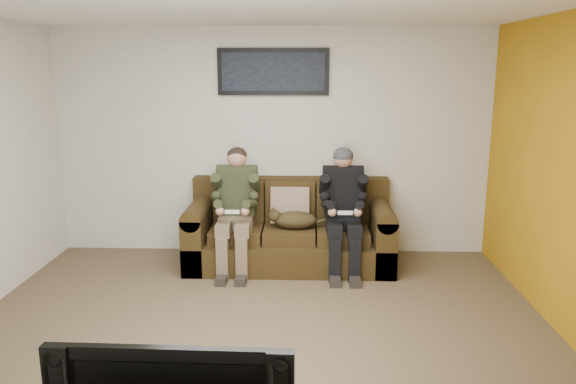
{
  "coord_description": "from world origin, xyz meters",
  "views": [
    {
      "loc": [
        0.4,
        -4.19,
        2.16
      ],
      "look_at": [
        0.21,
        1.2,
        0.95
      ],
      "focal_mm": 35.0,
      "sensor_mm": 36.0,
      "label": 1
    }
  ],
  "objects_px": {
    "person_left": "(236,202)",
    "cat": "(293,220)",
    "framed_poster": "(273,72)",
    "sofa": "(290,232)",
    "person_right": "(343,203)"
  },
  "relations": [
    {
      "from": "cat",
      "to": "framed_poster",
      "type": "height_order",
      "value": "framed_poster"
    },
    {
      "from": "person_left",
      "to": "framed_poster",
      "type": "distance_m",
      "value": 1.53
    },
    {
      "from": "person_left",
      "to": "cat",
      "type": "relative_size",
      "value": 1.98
    },
    {
      "from": "person_left",
      "to": "framed_poster",
      "type": "relative_size",
      "value": 1.04
    },
    {
      "from": "sofa",
      "to": "person_right",
      "type": "relative_size",
      "value": 1.7
    },
    {
      "from": "sofa",
      "to": "framed_poster",
      "type": "bearing_deg",
      "value": 117.38
    },
    {
      "from": "person_left",
      "to": "sofa",
      "type": "bearing_deg",
      "value": 18.01
    },
    {
      "from": "cat",
      "to": "person_left",
      "type": "bearing_deg",
      "value": 179.79
    },
    {
      "from": "person_left",
      "to": "cat",
      "type": "xyz_separation_m",
      "value": [
        0.62,
        -0.0,
        -0.19
      ]
    },
    {
      "from": "sofa",
      "to": "cat",
      "type": "distance_m",
      "value": 0.28
    },
    {
      "from": "cat",
      "to": "framed_poster",
      "type": "relative_size",
      "value": 0.53
    },
    {
      "from": "person_right",
      "to": "framed_poster",
      "type": "distance_m",
      "value": 1.67
    },
    {
      "from": "sofa",
      "to": "person_left",
      "type": "relative_size",
      "value": 1.72
    },
    {
      "from": "person_left",
      "to": "person_right",
      "type": "height_order",
      "value": "person_right"
    },
    {
      "from": "cat",
      "to": "framed_poster",
      "type": "bearing_deg",
      "value": 112.89
    }
  ]
}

